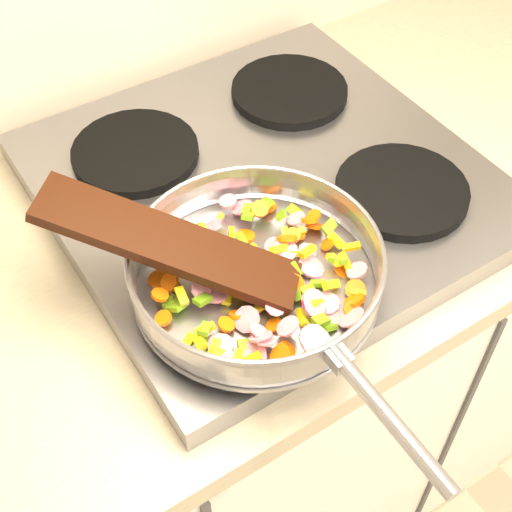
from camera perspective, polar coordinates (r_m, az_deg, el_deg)
base_cabinet at (r=1.78m, az=19.73°, el=2.25°), size 3.00×0.65×0.86m
cooktop at (r=1.06m, az=0.71°, el=5.69°), size 0.60×0.60×0.04m
grate_fl at (r=0.91m, az=-1.80°, el=-1.40°), size 0.19×0.19×0.02m
grate_fr at (r=1.03m, az=11.58°, el=5.13°), size 0.19×0.19×0.02m
grate_bl at (r=1.09m, az=-9.64°, el=8.19°), size 0.19×0.19×0.02m
grate_br at (r=1.20m, az=2.69°, el=13.04°), size 0.19×0.19×0.02m
saute_pan at (r=0.86m, az=0.07°, el=-1.02°), size 0.35×0.52×0.06m
vegetable_heap at (r=0.87m, az=0.62°, el=-1.74°), size 0.27×0.28×0.05m
wooden_spatula at (r=0.84m, az=-6.95°, el=1.00°), size 0.27×0.27×0.11m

